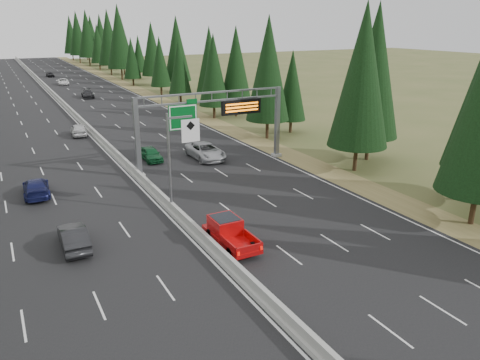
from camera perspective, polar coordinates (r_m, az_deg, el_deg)
name	(u,v)px	position (r m, az deg, el deg)	size (l,w,h in m)	color
road	(65,107)	(90.16, -20.53, 8.31)	(32.00, 260.00, 0.08)	black
shoulder_right	(161,100)	(94.09, -9.66, 9.61)	(3.60, 260.00, 0.06)	olive
median_barrier	(65,105)	(90.10, -20.56, 8.54)	(0.70, 260.00, 0.85)	gray
sign_gantry	(218,117)	(48.59, -2.67, 7.69)	(16.75, 0.98, 7.80)	slate
hov_sign_pole	(176,155)	(36.67, -7.76, 2.98)	(2.80, 0.50, 8.00)	slate
tree_row_right	(181,50)	(93.43, -7.16, 15.43)	(11.47, 239.35, 18.95)	black
silver_minivan	(205,151)	(52.12, -4.24, 3.55)	(2.88, 6.25, 1.74)	#B0B0B5
red_pickup	(228,230)	(32.18, -1.49, -6.11)	(1.94, 5.42, 1.77)	black
car_ahead_green	(151,154)	(52.22, -10.84, 3.15)	(1.76, 4.38, 1.49)	#125027
car_ahead_dkred	(186,116)	(72.54, -6.55, 7.72)	(1.60, 4.58, 1.51)	#621C0E
car_ahead_dkgrey	(88,94)	(99.80, -18.08, 9.96)	(2.17, 5.33, 1.55)	black
car_ahead_white	(63,82)	(122.74, -20.73, 11.15)	(2.43, 5.27, 1.47)	white
car_ahead_far	(50,74)	(142.18, -22.16, 11.86)	(1.62, 4.03, 1.37)	black
car_onc_near	(74,237)	(33.50, -19.63, -6.59)	(1.67, 4.79, 1.58)	black
car_onc_blue	(36,187)	(44.60, -23.60, -0.82)	(2.13, 5.23, 1.52)	#161A4D
car_onc_white	(78,130)	(66.44, -19.10, 5.83)	(1.89, 4.69, 1.60)	silver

